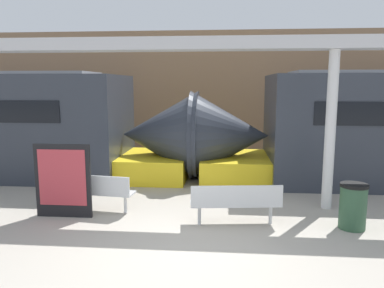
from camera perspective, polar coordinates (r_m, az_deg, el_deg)
The scene contains 8 objects.
ground_plane at distance 6.71m, azimuth -1.43°, elevation -15.71°, with size 60.00×60.00×0.00m, color #A8A093.
station_wall at distance 15.67m, azimuth 2.44°, elevation 7.84°, with size 56.00×0.20×5.00m, color #937051.
bench_near at distance 7.60m, azimuth 6.71°, elevation -8.61°, with size 1.85×0.65×0.86m.
bench_far at distance 8.64m, azimuth -14.87°, elevation -6.69°, with size 1.86×0.67×0.86m.
trash_bin at distance 8.07m, azimuth 23.31°, elevation -8.68°, with size 0.53×0.53×0.90m.
poster_board at distance 8.41m, azimuth -19.07°, elevation -5.29°, with size 1.21×0.07×1.58m.
support_column_near at distance 8.92m, azimuth 20.33°, elevation 1.85°, with size 0.23×0.23×3.57m, color silver.
canopy_beam at distance 8.91m, azimuth 21.01°, elevation 14.22°, with size 28.00×0.60×0.28m, color #B7B7BC.
Camera 1 is at (0.68, -6.06, 2.80)m, focal length 35.00 mm.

